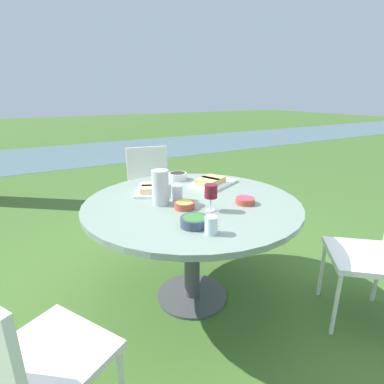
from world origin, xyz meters
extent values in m
plane|color=#446B2B|center=(0.00, 0.00, 0.00)|extent=(40.00, 40.00, 0.00)
cube|color=slate|center=(0.00, 6.19, 0.00)|extent=(40.00, 3.17, 0.01)
cylinder|color=#4C4C51|center=(0.00, 0.00, 0.01)|extent=(0.51, 0.51, 0.02)
cylinder|color=#4C4C51|center=(0.00, 0.00, 0.37)|extent=(0.11, 0.11, 0.70)
cylinder|color=gray|center=(0.00, 0.00, 0.73)|extent=(1.42, 1.42, 0.03)
cube|color=silver|center=(-0.97, -0.56, 0.45)|extent=(0.58, 0.59, 0.04)
cylinder|color=silver|center=(-0.91, -0.30, 0.22)|extent=(0.03, 0.03, 0.43)
cube|color=silver|center=(0.84, -0.72, 0.45)|extent=(0.61, 0.61, 0.04)
cylinder|color=silver|center=(0.83, -0.45, 0.22)|extent=(0.03, 0.03, 0.43)
cylinder|color=silver|center=(0.57, -0.75, 0.22)|extent=(0.03, 0.03, 0.43)
cylinder|color=silver|center=(1.11, -0.69, 0.22)|extent=(0.03, 0.03, 0.43)
cube|color=silver|center=(0.20, 1.18, 0.45)|extent=(0.50, 0.49, 0.04)
cube|color=silver|center=(0.23, 1.38, 0.68)|extent=(0.44, 0.10, 0.42)
cylinder|color=silver|center=(-0.03, 1.03, 0.22)|extent=(0.03, 0.03, 0.43)
cylinder|color=silver|center=(0.36, 0.97, 0.22)|extent=(0.03, 0.03, 0.43)
cylinder|color=silver|center=(0.03, 1.40, 0.22)|extent=(0.03, 0.03, 0.43)
cylinder|color=silver|center=(0.42, 1.33, 0.22)|extent=(0.03, 0.03, 0.43)
cylinder|color=silver|center=(-0.21, 0.04, 0.86)|extent=(0.11, 0.11, 0.22)
cone|color=silver|center=(-0.16, 0.04, 0.96)|extent=(0.03, 0.03, 0.03)
cylinder|color=silver|center=(0.01, -0.21, 0.75)|extent=(0.06, 0.06, 0.01)
cylinder|color=silver|center=(0.01, -0.21, 0.80)|extent=(0.01, 0.01, 0.08)
cylinder|color=maroon|center=(0.01, -0.21, 0.88)|extent=(0.08, 0.08, 0.08)
cube|color=white|center=(0.32, 0.23, 0.76)|extent=(0.44, 0.37, 0.02)
cube|color=tan|center=(0.25, 0.20, 0.79)|extent=(0.18, 0.19, 0.04)
cube|color=tan|center=(0.32, 0.23, 0.79)|extent=(0.18, 0.19, 0.04)
cube|color=white|center=(-0.15, 0.31, 0.76)|extent=(0.35, 0.39, 0.02)
cube|color=#E0C184|center=(-0.19, 0.24, 0.79)|extent=(0.18, 0.17, 0.04)
cube|color=#E0C184|center=(-0.15, 0.31, 0.79)|extent=(0.18, 0.17, 0.04)
cylinder|color=#B74733|center=(-0.11, -0.10, 0.77)|extent=(0.12, 0.12, 0.04)
cylinder|color=#E0C147|center=(-0.11, -0.10, 0.78)|extent=(0.10, 0.10, 0.02)
cylinder|color=#334256|center=(-0.19, -0.36, 0.78)|extent=(0.15, 0.15, 0.05)
cylinder|color=#387533|center=(-0.19, -0.36, 0.79)|extent=(0.12, 0.12, 0.02)
cylinder|color=silver|center=(0.15, 0.50, 0.78)|extent=(0.15, 0.15, 0.06)
cylinder|color=#2D231E|center=(0.15, 0.50, 0.80)|extent=(0.12, 0.12, 0.03)
cylinder|color=#B74733|center=(0.27, -0.22, 0.77)|extent=(0.12, 0.12, 0.04)
cylinder|color=#D6385B|center=(0.27, -0.22, 0.78)|extent=(0.10, 0.10, 0.02)
cylinder|color=silver|center=(-0.08, 0.05, 0.80)|extent=(0.07, 0.07, 0.11)
cylinder|color=silver|center=(-0.16, -0.47, 0.80)|extent=(0.07, 0.07, 0.09)
camera|label=1|loc=(-0.93, -1.62, 1.43)|focal=28.00mm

